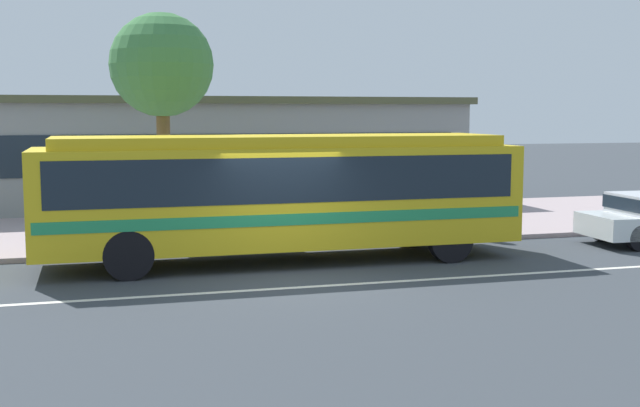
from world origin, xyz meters
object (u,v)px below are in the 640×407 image
(pedestrian_waiting_near_sign, at_px, (266,203))
(bus_stop_sign, at_px, (410,177))
(pedestrian_walking_along_curb, at_px, (467,197))
(street_tree_near_stop, at_px, (162,67))
(transit_bus, at_px, (282,189))

(pedestrian_waiting_near_sign, distance_m, bus_stop_sign, 3.79)
(bus_stop_sign, bearing_deg, pedestrian_walking_along_curb, 1.76)
(pedestrian_waiting_near_sign, distance_m, street_tree_near_stop, 4.52)
(street_tree_near_stop, bearing_deg, pedestrian_walking_along_curb, -14.61)
(bus_stop_sign, bearing_deg, street_tree_near_stop, 161.27)
(transit_bus, distance_m, pedestrian_waiting_near_sign, 2.18)
(transit_bus, distance_m, bus_stop_sign, 4.28)
(bus_stop_sign, bearing_deg, pedestrian_waiting_near_sign, 176.92)
(street_tree_near_stop, bearing_deg, pedestrian_waiting_near_sign, -38.56)
(bus_stop_sign, relative_size, street_tree_near_stop, 0.42)
(transit_bus, distance_m, pedestrian_walking_along_curb, 5.83)
(transit_bus, xyz_separation_m, pedestrian_walking_along_curb, (5.46, 1.95, -0.54))
(pedestrian_waiting_near_sign, relative_size, street_tree_near_stop, 0.29)
(pedestrian_waiting_near_sign, relative_size, pedestrian_walking_along_curb, 0.98)
(pedestrian_waiting_near_sign, bearing_deg, transit_bus, -92.60)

